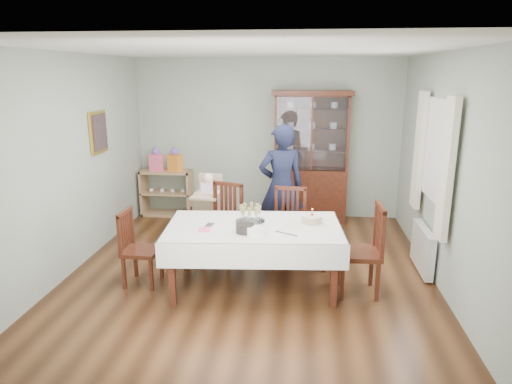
# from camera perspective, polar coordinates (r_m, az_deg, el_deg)

# --- Properties ---
(floor) EXTENTS (5.00, 5.00, 0.00)m
(floor) POSITION_cam_1_polar(r_m,az_deg,el_deg) (5.86, -0.72, -10.08)
(floor) COLOR #593319
(floor) RESTS_ON ground
(room_shell) EXTENTS (5.00, 5.00, 5.00)m
(room_shell) POSITION_cam_1_polar(r_m,az_deg,el_deg) (5.89, -0.16, 7.39)
(room_shell) COLOR #9EAA99
(room_shell) RESTS_ON floor
(dining_table) EXTENTS (2.08, 1.30, 0.76)m
(dining_table) POSITION_cam_1_polar(r_m,az_deg,el_deg) (5.36, -0.27, -8.02)
(dining_table) COLOR #4E2413
(dining_table) RESTS_ON floor
(china_cabinet) EXTENTS (1.30, 0.48, 2.18)m
(china_cabinet) POSITION_cam_1_polar(r_m,az_deg,el_deg) (7.65, 6.87, 4.60)
(china_cabinet) COLOR #4E2413
(china_cabinet) RESTS_ON floor
(sideboard) EXTENTS (0.90, 0.38, 0.80)m
(sideboard) POSITION_cam_1_polar(r_m,az_deg,el_deg) (8.19, -11.07, -0.08)
(sideboard) COLOR tan
(sideboard) RESTS_ON floor
(picture_frame) EXTENTS (0.04, 0.48, 0.58)m
(picture_frame) POSITION_cam_1_polar(r_m,az_deg,el_deg) (6.76, -19.10, 7.08)
(picture_frame) COLOR gold
(picture_frame) RESTS_ON room_shell
(window) EXTENTS (0.04, 1.02, 1.22)m
(window) POSITION_cam_1_polar(r_m,az_deg,el_deg) (5.87, 21.75, 4.78)
(window) COLOR white
(window) RESTS_ON room_shell
(curtain_left) EXTENTS (0.07, 0.30, 1.55)m
(curtain_left) POSITION_cam_1_polar(r_m,az_deg,el_deg) (5.28, 22.76, 2.57)
(curtain_left) COLOR silver
(curtain_left) RESTS_ON room_shell
(curtain_right) EXTENTS (0.07, 0.30, 1.55)m
(curtain_right) POSITION_cam_1_polar(r_m,az_deg,el_deg) (6.46, 19.73, 4.90)
(curtain_right) COLOR silver
(curtain_right) RESTS_ON room_shell
(radiator) EXTENTS (0.10, 0.80, 0.55)m
(radiator) POSITION_cam_1_polar(r_m,az_deg,el_deg) (6.17, 20.11, -6.68)
(radiator) COLOR white
(radiator) RESTS_ON floor
(chair_far_left) EXTENTS (0.57, 0.57, 1.02)m
(chair_far_left) POSITION_cam_1_polar(r_m,az_deg,el_deg) (6.19, -4.18, -5.67)
(chair_far_left) COLOR #4E2413
(chair_far_left) RESTS_ON floor
(chair_far_right) EXTENTS (0.48, 0.48, 0.99)m
(chair_far_right) POSITION_cam_1_polar(r_m,az_deg,el_deg) (6.08, 4.04, -6.13)
(chair_far_right) COLOR #4E2413
(chair_far_right) RESTS_ON floor
(chair_end_left) EXTENTS (0.42, 0.42, 0.90)m
(chair_end_left) POSITION_cam_1_polar(r_m,az_deg,el_deg) (5.65, -14.14, -8.52)
(chair_end_left) COLOR #4E2413
(chair_end_left) RESTS_ON floor
(chair_end_right) EXTENTS (0.49, 0.49, 1.05)m
(chair_end_right) POSITION_cam_1_polar(r_m,az_deg,el_deg) (5.39, 12.81, -9.14)
(chair_end_right) COLOR #4E2413
(chair_end_right) RESTS_ON floor
(woman) EXTENTS (0.74, 0.59, 1.78)m
(woman) POSITION_cam_1_polar(r_m,az_deg,el_deg) (6.46, 3.16, 0.66)
(woman) COLOR black
(woman) RESTS_ON floor
(high_chair) EXTENTS (0.53, 0.53, 1.08)m
(high_chair) POSITION_cam_1_polar(r_m,az_deg,el_deg) (6.64, -5.86, -3.19)
(high_chair) COLOR black
(high_chair) RESTS_ON floor
(champagne_tray) EXTENTS (0.35, 0.35, 0.21)m
(champagne_tray) POSITION_cam_1_polar(r_m,az_deg,el_deg) (5.32, -0.71, -3.13)
(champagne_tray) COLOR silver
(champagne_tray) RESTS_ON dining_table
(birthday_cake) EXTENTS (0.27, 0.27, 0.18)m
(birthday_cake) POSITION_cam_1_polar(r_m,az_deg,el_deg) (5.32, 7.01, -3.45)
(birthday_cake) COLOR white
(birthday_cake) RESTS_ON dining_table
(plate_stack_dark) EXTENTS (0.20, 0.20, 0.10)m
(plate_stack_dark) POSITION_cam_1_polar(r_m,az_deg,el_deg) (5.00, -1.40, -4.55)
(plate_stack_dark) COLOR black
(plate_stack_dark) RESTS_ON dining_table
(plate_stack_white) EXTENTS (0.27, 0.27, 0.09)m
(plate_stack_white) POSITION_cam_1_polar(r_m,az_deg,el_deg) (4.91, 0.04, -4.97)
(plate_stack_white) COLOR white
(plate_stack_white) RESTS_ON dining_table
(napkin_stack) EXTENTS (0.14, 0.14, 0.02)m
(napkin_stack) POSITION_cam_1_polar(r_m,az_deg,el_deg) (5.10, -6.50, -4.71)
(napkin_stack) COLOR #FF5D8D
(napkin_stack) RESTS_ON dining_table
(cutlery) EXTENTS (0.12, 0.16, 0.01)m
(cutlery) POSITION_cam_1_polar(r_m,az_deg,el_deg) (5.27, -6.16, -4.08)
(cutlery) COLOR silver
(cutlery) RESTS_ON dining_table
(cake_knife) EXTENTS (0.25, 0.15, 0.01)m
(cake_knife) POSITION_cam_1_polar(r_m,az_deg,el_deg) (4.97, 3.77, -5.21)
(cake_knife) COLOR silver
(cake_knife) RESTS_ON dining_table
(gift_bag_pink) EXTENTS (0.24, 0.18, 0.39)m
(gift_bag_pink) POSITION_cam_1_polar(r_m,az_deg,el_deg) (8.09, -12.39, 3.85)
(gift_bag_pink) COLOR #FF5D8D
(gift_bag_pink) RESTS_ON sideboard
(gift_bag_orange) EXTENTS (0.26, 0.23, 0.41)m
(gift_bag_orange) POSITION_cam_1_polar(r_m,az_deg,el_deg) (7.99, -10.09, 3.87)
(gift_bag_orange) COLOR orange
(gift_bag_orange) RESTS_ON sideboard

